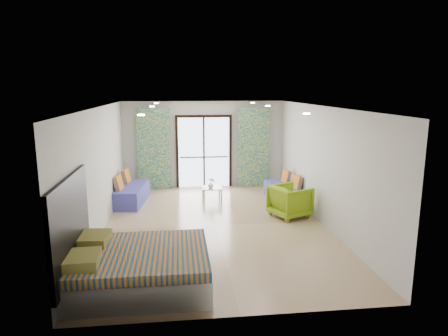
{
  "coord_description": "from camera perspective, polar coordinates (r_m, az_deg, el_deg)",
  "views": [
    {
      "loc": [
        -0.81,
        -8.69,
        3.11
      ],
      "look_at": [
        0.31,
        0.94,
        1.15
      ],
      "focal_mm": 32.0,
      "sensor_mm": 36.0,
      "label": 1
    }
  ],
  "objects": [
    {
      "name": "ceiling",
      "position": [
        8.74,
        -1.34,
        8.73
      ],
      "size": [
        5.0,
        7.5,
        0.01
      ],
      "primitive_type": null,
      "color": "silver",
      "rests_on": "ground"
    },
    {
      "name": "daybed_right",
      "position": [
        11.3,
        8.59,
        -3.39
      ],
      "size": [
        0.82,
        1.66,
        0.79
      ],
      "rotation": [
        0.0,
        0.0,
        0.13
      ],
      "color": "#4646A8",
      "rests_on": "floor"
    },
    {
      "name": "wall_right",
      "position": [
        9.47,
        13.94,
        0.37
      ],
      "size": [
        0.01,
        7.5,
        2.7
      ],
      "primitive_type": null,
      "color": "silver",
      "rests_on": "ground"
    },
    {
      "name": "balcony_door",
      "position": [
        12.58,
        -2.89,
        2.95
      ],
      "size": [
        1.76,
        0.08,
        2.28
      ],
      "color": "black",
      "rests_on": "floor"
    },
    {
      "name": "bed",
      "position": [
        6.65,
        -12.14,
        -13.75
      ],
      "size": [
        2.16,
        1.76,
        0.75
      ],
      "color": "silver",
      "rests_on": "floor"
    },
    {
      "name": "armchair",
      "position": [
        9.9,
        9.41,
        -4.46
      ],
      "size": [
        1.05,
        1.08,
        0.86
      ],
      "primitive_type": "imported",
      "rotation": [
        0.0,
        0.0,
        1.99
      ],
      "color": "#85AD16",
      "rests_on": "floor"
    },
    {
      "name": "downlight_e",
      "position": [
        11.72,
        -9.66,
        9.11
      ],
      "size": [
        0.12,
        0.12,
        0.02
      ],
      "primitive_type": "cylinder",
      "color": "#FFE0B2",
      "rests_on": "ceiling"
    },
    {
      "name": "wall_left",
      "position": [
        9.03,
        -17.3,
        -0.34
      ],
      "size": [
        0.01,
        7.5,
        2.7
      ],
      "primitive_type": null,
      "color": "silver",
      "rests_on": "ground"
    },
    {
      "name": "downlight_b",
      "position": [
        7.06,
        11.71,
        7.61
      ],
      "size": [
        0.12,
        0.12,
        0.02
      ],
      "primitive_type": "cylinder",
      "color": "#FFE0B2",
      "rests_on": "ceiling"
    },
    {
      "name": "wall_front",
      "position": [
        5.31,
        2.54,
        -7.96
      ],
      "size": [
        5.0,
        0.01,
        2.7
      ],
      "primitive_type": null,
      "color": "silver",
      "rests_on": "ground"
    },
    {
      "name": "curtain_left",
      "position": [
        12.43,
        -10.0,
        2.64
      ],
      "size": [
        1.0,
        0.1,
        2.5
      ],
      "primitive_type": "cube",
      "color": "white",
      "rests_on": "floor"
    },
    {
      "name": "balcony_rail",
      "position": [
        12.64,
        -2.88,
        1.57
      ],
      "size": [
        1.52,
        0.03,
        0.04
      ],
      "primitive_type": "cube",
      "color": "#595451",
      "rests_on": "balcony_door"
    },
    {
      "name": "curtain_right",
      "position": [
        12.63,
        4.2,
        2.92
      ],
      "size": [
        1.0,
        0.1,
        2.5
      ],
      "primitive_type": "cube",
      "color": "white",
      "rests_on": "floor"
    },
    {
      "name": "coffee_table",
      "position": [
        11.22,
        -1.74,
        -2.96
      ],
      "size": [
        0.56,
        0.56,
        0.63
      ],
      "rotation": [
        0.0,
        0.0,
        0.02
      ],
      "color": "silver",
      "rests_on": "floor"
    },
    {
      "name": "headboard",
      "position": [
        6.55,
        -21.06,
        -7.72
      ],
      "size": [
        0.06,
        2.1,
        1.5
      ],
      "primitive_type": "cube",
      "color": "black",
      "rests_on": "floor"
    },
    {
      "name": "daybed_left",
      "position": [
        11.24,
        -13.13,
        -3.54
      ],
      "size": [
        0.88,
        1.8,
        0.85
      ],
      "rotation": [
        0.0,
        0.0,
        -0.12
      ],
      "color": "#4646A8",
      "rests_on": "floor"
    },
    {
      "name": "vase",
      "position": [
        11.14,
        -1.92,
        -2.44
      ],
      "size": [
        0.16,
        0.17,
        0.16
      ],
      "primitive_type": "imported",
      "rotation": [
        0.0,
        0.0,
        0.03
      ],
      "color": "white",
      "rests_on": "coffee_table"
    },
    {
      "name": "floor",
      "position": [
        9.27,
        -1.26,
        -8.19
      ],
      "size": [
        5.0,
        7.5,
        0.01
      ],
      "primitive_type": null,
      "color": "tan",
      "rests_on": "ground"
    },
    {
      "name": "downlight_c",
      "position": [
        9.72,
        -10.24,
        8.65
      ],
      "size": [
        0.12,
        0.12,
        0.02
      ],
      "primitive_type": "cylinder",
      "color": "#FFE0B2",
      "rests_on": "ceiling"
    },
    {
      "name": "downlight_d",
      "position": [
        9.95,
        6.26,
        8.82
      ],
      "size": [
        0.12,
        0.12,
        0.02
      ],
      "primitive_type": "cylinder",
      "color": "#FFE0B2",
      "rests_on": "ceiling"
    },
    {
      "name": "wall_back",
      "position": [
        12.59,
        -2.91,
        3.38
      ],
      "size": [
        5.0,
        0.01,
        2.7
      ],
      "primitive_type": null,
      "color": "silver",
      "rests_on": "ground"
    },
    {
      "name": "downlight_a",
      "position": [
        6.73,
        -11.76,
        7.43
      ],
      "size": [
        0.12,
        0.12,
        0.02
      ],
      "primitive_type": "cylinder",
      "color": "#FFE0B2",
      "rests_on": "ceiling"
    },
    {
      "name": "downlight_f",
      "position": [
        11.91,
        4.1,
        9.28
      ],
      "size": [
        0.12,
        0.12,
        0.02
      ],
      "primitive_type": "cylinder",
      "color": "#FFE0B2",
      "rests_on": "ceiling"
    },
    {
      "name": "switch_plate",
      "position": [
        7.71,
        -18.88,
        -4.71
      ],
      "size": [
        0.02,
        0.1,
        0.1
      ],
      "primitive_type": "cube",
      "color": "silver",
      "rests_on": "wall_left"
    }
  ]
}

